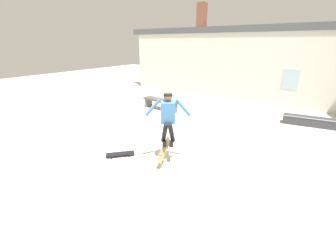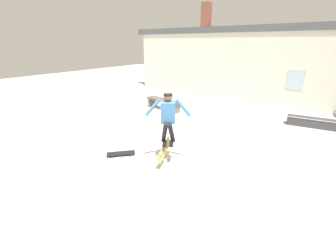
{
  "view_description": "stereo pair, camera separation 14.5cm",
  "coord_description": "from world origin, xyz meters",
  "px_view_note": "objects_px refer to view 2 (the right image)",
  "views": [
    {
      "loc": [
        2.66,
        -3.79,
        2.98
      ],
      "look_at": [
        -0.29,
        0.44,
        1.18
      ],
      "focal_mm": 24.0,
      "sensor_mm": 36.0,
      "label": 1
    },
    {
      "loc": [
        2.78,
        -3.7,
        2.98
      ],
      "look_at": [
        -0.29,
        0.44,
        1.18
      ],
      "focal_mm": 24.0,
      "sensor_mm": 36.0,
      "label": 2
    }
  ],
  "objects_px": {
    "skate_ledge": "(315,123)",
    "skateboard_flipping": "(164,150)",
    "skater": "(168,114)",
    "park_bench": "(163,102)",
    "skateboard_resting": "(121,153)"
  },
  "relations": [
    {
      "from": "skateboard_flipping",
      "to": "skateboard_resting",
      "type": "distance_m",
      "value": 1.32
    },
    {
      "from": "park_bench",
      "to": "skate_ledge",
      "type": "bearing_deg",
      "value": 21.64
    },
    {
      "from": "skate_ledge",
      "to": "skateboard_resting",
      "type": "height_order",
      "value": "skate_ledge"
    },
    {
      "from": "skate_ledge",
      "to": "skater",
      "type": "relative_size",
      "value": 1.41
    },
    {
      "from": "skate_ledge",
      "to": "skateboard_flipping",
      "type": "height_order",
      "value": "skateboard_flipping"
    },
    {
      "from": "park_bench",
      "to": "skate_ledge",
      "type": "distance_m",
      "value": 6.08
    },
    {
      "from": "park_bench",
      "to": "skater",
      "type": "distance_m",
      "value": 5.0
    },
    {
      "from": "skater",
      "to": "skateboard_flipping",
      "type": "relative_size",
      "value": 1.55
    },
    {
      "from": "skateboard_flipping",
      "to": "skater",
      "type": "bearing_deg",
      "value": 109.09
    },
    {
      "from": "skate_ledge",
      "to": "skateboard_flipping",
      "type": "distance_m",
      "value": 6.08
    },
    {
      "from": "skateboard_flipping",
      "to": "skateboard_resting",
      "type": "bearing_deg",
      "value": -89.62
    },
    {
      "from": "skateboard_flipping",
      "to": "skate_ledge",
      "type": "bearing_deg",
      "value": 134.3
    },
    {
      "from": "skater",
      "to": "skateboard_resting",
      "type": "height_order",
      "value": "skater"
    },
    {
      "from": "skater",
      "to": "skateboard_flipping",
      "type": "xyz_separation_m",
      "value": [
        -0.08,
        -0.06,
        -0.94
      ]
    },
    {
      "from": "park_bench",
      "to": "skateboard_flipping",
      "type": "distance_m",
      "value": 4.9
    }
  ]
}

